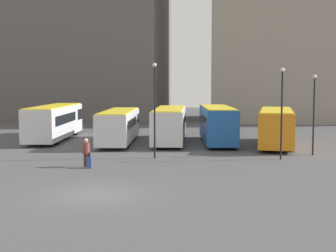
{
  "coord_description": "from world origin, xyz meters",
  "views": [
    {
      "loc": [
        6.05,
        -20.17,
        4.98
      ],
      "look_at": [
        1.89,
        10.67,
        2.19
      ],
      "focal_mm": 50.0,
      "sensor_mm": 36.0,
      "label": 1
    }
  ],
  "objects_px": {
    "lamp_post_0": "(155,103)",
    "bus_4": "(276,126)",
    "suitcase": "(90,162)",
    "lamp_post_1": "(282,106)",
    "bus_3": "(217,123)",
    "traveler": "(86,150)",
    "bus_2": "(170,124)",
    "bus_0": "(55,121)",
    "lamp_post_3": "(314,108)",
    "bus_1": "(119,125)"
  },
  "relations": [
    {
      "from": "suitcase",
      "to": "lamp_post_3",
      "type": "relative_size",
      "value": 0.17
    },
    {
      "from": "lamp_post_3",
      "to": "suitcase",
      "type": "bearing_deg",
      "value": -153.26
    },
    {
      "from": "suitcase",
      "to": "lamp_post_1",
      "type": "height_order",
      "value": "lamp_post_1"
    },
    {
      "from": "bus_3",
      "to": "traveler",
      "type": "xyz_separation_m",
      "value": [
        -7.5,
        -12.55,
        -0.64
      ]
    },
    {
      "from": "traveler",
      "to": "lamp_post_0",
      "type": "bearing_deg",
      "value": -53.48
    },
    {
      "from": "bus_4",
      "to": "bus_3",
      "type": "bearing_deg",
      "value": 81.49
    },
    {
      "from": "traveler",
      "to": "suitcase",
      "type": "bearing_deg",
      "value": -151.06
    },
    {
      "from": "bus_3",
      "to": "traveler",
      "type": "bearing_deg",
      "value": 141.82
    },
    {
      "from": "bus_0",
      "to": "lamp_post_1",
      "type": "bearing_deg",
      "value": -121.94
    },
    {
      "from": "lamp_post_0",
      "to": "lamp_post_1",
      "type": "bearing_deg",
      "value": 4.05
    },
    {
      "from": "bus_0",
      "to": "bus_2",
      "type": "relative_size",
      "value": 1.13
    },
    {
      "from": "bus_0",
      "to": "lamp_post_1",
      "type": "relative_size",
      "value": 2.0
    },
    {
      "from": "traveler",
      "to": "lamp_post_3",
      "type": "relative_size",
      "value": 0.31
    },
    {
      "from": "bus_3",
      "to": "lamp_post_1",
      "type": "relative_size",
      "value": 1.62
    },
    {
      "from": "bus_3",
      "to": "bus_4",
      "type": "relative_size",
      "value": 0.98
    },
    {
      "from": "bus_1",
      "to": "lamp_post_1",
      "type": "bearing_deg",
      "value": -125.28
    },
    {
      "from": "bus_0",
      "to": "lamp_post_3",
      "type": "relative_size",
      "value": 2.14
    },
    {
      "from": "bus_4",
      "to": "bus_0",
      "type": "bearing_deg",
      "value": 89.26
    },
    {
      "from": "bus_4",
      "to": "lamp_post_0",
      "type": "bearing_deg",
      "value": 136.11
    },
    {
      "from": "bus_2",
      "to": "lamp_post_0",
      "type": "distance_m",
      "value": 9.05
    },
    {
      "from": "bus_2",
      "to": "bus_4",
      "type": "bearing_deg",
      "value": -102.2
    },
    {
      "from": "bus_3",
      "to": "lamp_post_0",
      "type": "bearing_deg",
      "value": 148.45
    },
    {
      "from": "bus_4",
      "to": "lamp_post_3",
      "type": "distance_m",
      "value": 5.46
    },
    {
      "from": "suitcase",
      "to": "bus_2",
      "type": "bearing_deg",
      "value": -23.86
    },
    {
      "from": "bus_2",
      "to": "lamp_post_1",
      "type": "xyz_separation_m",
      "value": [
        8.51,
        -8.21,
        1.93
      ]
    },
    {
      "from": "bus_3",
      "to": "suitcase",
      "type": "distance_m",
      "value": 14.87
    },
    {
      "from": "suitcase",
      "to": "traveler",
      "type": "bearing_deg",
      "value": 28.94
    },
    {
      "from": "bus_0",
      "to": "lamp_post_1",
      "type": "height_order",
      "value": "lamp_post_1"
    },
    {
      "from": "suitcase",
      "to": "lamp_post_3",
      "type": "distance_m",
      "value": 16.02
    },
    {
      "from": "lamp_post_0",
      "to": "lamp_post_1",
      "type": "relative_size",
      "value": 1.06
    },
    {
      "from": "bus_2",
      "to": "lamp_post_3",
      "type": "relative_size",
      "value": 1.9
    },
    {
      "from": "bus_3",
      "to": "lamp_post_3",
      "type": "relative_size",
      "value": 1.73
    },
    {
      "from": "bus_0",
      "to": "bus_2",
      "type": "height_order",
      "value": "bus_0"
    },
    {
      "from": "lamp_post_1",
      "to": "lamp_post_3",
      "type": "distance_m",
      "value": 3.34
    },
    {
      "from": "bus_2",
      "to": "traveler",
      "type": "relative_size",
      "value": 6.17
    },
    {
      "from": "lamp_post_1",
      "to": "lamp_post_3",
      "type": "relative_size",
      "value": 1.07
    },
    {
      "from": "bus_0",
      "to": "lamp_post_0",
      "type": "height_order",
      "value": "lamp_post_0"
    },
    {
      "from": "lamp_post_0",
      "to": "traveler",
      "type": "bearing_deg",
      "value": -133.07
    },
    {
      "from": "bus_3",
      "to": "lamp_post_0",
      "type": "relative_size",
      "value": 1.53
    },
    {
      "from": "lamp_post_3",
      "to": "bus_0",
      "type": "bearing_deg",
      "value": 162.76
    },
    {
      "from": "suitcase",
      "to": "lamp_post_1",
      "type": "distance_m",
      "value": 12.98
    },
    {
      "from": "lamp_post_1",
      "to": "bus_3",
      "type": "bearing_deg",
      "value": 118.66
    },
    {
      "from": "traveler",
      "to": "lamp_post_3",
      "type": "xyz_separation_m",
      "value": [
        14.38,
        6.68,
        2.3
      ]
    },
    {
      "from": "bus_0",
      "to": "suitcase",
      "type": "height_order",
      "value": "bus_0"
    },
    {
      "from": "lamp_post_1",
      "to": "suitcase",
      "type": "bearing_deg",
      "value": -157.52
    },
    {
      "from": "lamp_post_0",
      "to": "bus_4",
      "type": "bearing_deg",
      "value": 41.12
    },
    {
      "from": "bus_1",
      "to": "traveler",
      "type": "xyz_separation_m",
      "value": [
        0.74,
        -11.53,
        -0.49
      ]
    },
    {
      "from": "bus_3",
      "to": "lamp_post_3",
      "type": "distance_m",
      "value": 9.2
    },
    {
      "from": "lamp_post_1",
      "to": "bus_0",
      "type": "bearing_deg",
      "value": 154.86
    },
    {
      "from": "bus_0",
      "to": "bus_2",
      "type": "xyz_separation_m",
      "value": [
        10.56,
        -0.74,
        -0.07
      ]
    }
  ]
}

